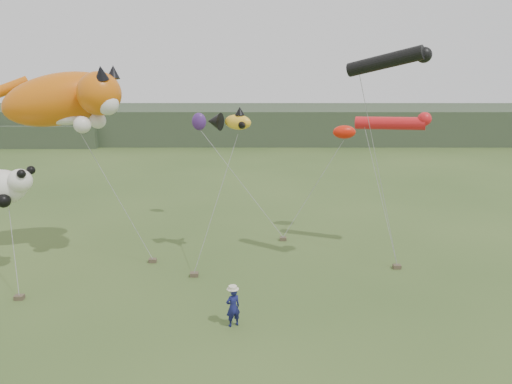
% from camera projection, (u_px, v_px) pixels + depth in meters
% --- Properties ---
extents(ground, '(120.00, 120.00, 0.00)m').
position_uv_depth(ground, '(244.00, 324.00, 18.90)').
color(ground, '#385123').
rests_on(ground, ground).
extents(headland, '(90.00, 13.00, 4.00)m').
position_uv_depth(headland, '(228.00, 124.00, 61.59)').
color(headland, '#2D3D28').
rests_on(headland, ground).
extents(festival_attendant, '(0.67, 0.58, 1.54)m').
position_uv_depth(festival_attendant, '(233.00, 307.00, 18.58)').
color(festival_attendant, '#151852').
rests_on(festival_attendant, ground).
extents(sandbag_anchors, '(17.02, 7.32, 0.19)m').
position_uv_depth(sandbag_anchors, '(216.00, 266.00, 23.99)').
color(sandbag_anchors, brown).
rests_on(sandbag_anchors, ground).
extents(cat_kite, '(7.05, 4.14, 3.30)m').
position_uv_depth(cat_kite, '(69.00, 99.00, 23.27)').
color(cat_kite, '#D6620C').
rests_on(cat_kite, ground).
extents(fish_kite, '(2.32, 1.53, 1.13)m').
position_uv_depth(fish_kite, '(229.00, 121.00, 23.36)').
color(fish_kite, yellow).
rests_on(fish_kite, ground).
extents(tube_kites, '(4.55, 4.88, 3.99)m').
position_uv_depth(tube_kites, '(394.00, 95.00, 22.77)').
color(tube_kites, black).
rests_on(tube_kites, ground).
extents(panda_kite, '(2.77, 1.79, 1.72)m').
position_uv_depth(panda_kite, '(3.00, 186.00, 22.12)').
color(panda_kite, white).
rests_on(panda_kite, ground).
extents(misc_kites, '(9.19, 3.15, 1.14)m').
position_uv_depth(misc_kites, '(278.00, 127.00, 28.00)').
color(misc_kites, red).
rests_on(misc_kites, ground).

